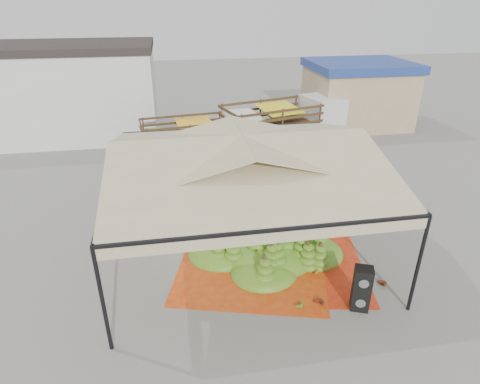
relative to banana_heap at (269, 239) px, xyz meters
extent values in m
plane|color=slate|center=(-0.80, 0.75, -0.58)|extent=(90.00, 90.00, 0.00)
cylinder|color=black|center=(-4.80, -3.25, 0.92)|extent=(0.10, 0.10, 3.00)
cylinder|color=black|center=(3.20, -3.25, 0.92)|extent=(0.10, 0.10, 3.00)
cylinder|color=black|center=(-4.80, 4.75, 0.92)|extent=(0.10, 0.10, 3.00)
cylinder|color=black|center=(3.20, 4.75, 0.92)|extent=(0.10, 0.10, 3.00)
pyramid|color=#C4B68A|center=(-0.80, 0.75, 2.92)|extent=(8.00, 8.00, 1.00)
cube|color=black|center=(-0.80, 0.75, 2.42)|extent=(8.00, 8.00, 0.08)
cube|color=#C4B68A|center=(-0.80, 0.75, 2.24)|extent=(8.00, 8.00, 0.36)
cube|color=silver|center=(-10.80, 14.75, 1.92)|extent=(14.00, 6.00, 5.00)
cube|color=black|center=(-10.80, 14.75, 4.62)|extent=(14.30, 6.30, 0.40)
cube|color=tan|center=(9.20, 13.75, 1.22)|extent=(6.00, 5.00, 3.60)
cube|color=navy|center=(9.20, 13.75, 3.27)|extent=(6.30, 5.30, 0.50)
cube|color=#CF5F13|center=(-0.71, -0.52, -0.58)|extent=(5.62, 5.47, 0.01)
cube|color=red|center=(1.03, -0.97, -0.58)|extent=(4.23, 4.37, 0.01)
ellipsoid|color=#4A7B19|center=(0.00, 0.00, 0.00)|extent=(6.28, 5.54, 1.17)
ellipsoid|color=#AEAC22|center=(-1.07, -1.00, -0.49)|extent=(0.48, 0.44, 0.18)
ellipsoid|color=#AD7F22|center=(1.10, -1.26, -0.48)|extent=(0.48, 0.39, 0.21)
ellipsoid|color=#5C2F15|center=(2.90, -2.19, -0.47)|extent=(0.54, 0.47, 0.22)
ellipsoid|color=#521712|center=(0.77, -2.66, -0.48)|extent=(0.58, 0.56, 0.20)
ellipsoid|color=#407A19|center=(0.20, -2.58, -0.49)|extent=(0.55, 0.54, 0.19)
ellipsoid|color=#417819|center=(-1.24, 2.03, 2.04)|extent=(0.24, 0.24, 0.20)
ellipsoid|color=#417819|center=(0.26, 2.03, 2.04)|extent=(0.24, 0.24, 0.20)
ellipsoid|color=#417819|center=(1.76, 2.03, 2.04)|extent=(0.24, 0.24, 0.20)
ellipsoid|color=#417819|center=(3.26, 2.03, 2.04)|extent=(0.24, 0.24, 0.20)
cube|color=black|center=(1.88, -2.95, -0.25)|extent=(0.61, 0.57, 0.67)
cube|color=black|center=(1.88, -2.95, 0.42)|extent=(0.61, 0.57, 0.67)
imported|color=gray|center=(-0.85, 4.69, 0.31)|extent=(0.74, 0.59, 1.79)
cube|color=#4E391A|center=(-2.17, 9.63, 0.38)|extent=(4.85, 2.74, 0.11)
cube|color=white|center=(0.83, 10.05, 0.47)|extent=(1.92, 2.23, 2.11)
cylinder|color=black|center=(-3.68, 8.49, -0.17)|extent=(0.86, 0.39, 0.83)
cylinder|color=black|center=(-3.94, 10.31, -0.17)|extent=(0.86, 0.39, 0.83)
cylinder|color=black|center=(-0.77, 8.90, -0.17)|extent=(0.86, 0.39, 0.83)
cylinder|color=black|center=(-1.03, 10.72, -0.17)|extent=(0.86, 0.39, 0.83)
cylinder|color=black|center=(0.78, 9.12, -0.17)|extent=(0.86, 0.39, 0.83)
cylinder|color=black|center=(0.52, 10.94, -0.17)|extent=(0.86, 0.39, 0.83)
ellipsoid|color=#407318|center=(-2.17, 9.63, 0.84)|extent=(3.87, 2.15, 0.64)
cube|color=#F2A61A|center=(-1.72, 9.69, 1.21)|extent=(2.08, 2.07, 0.23)
cube|color=#462B17|center=(2.66, 10.67, 0.54)|extent=(5.85, 3.87, 0.13)
cube|color=silver|center=(6.06, 11.66, 0.65)|extent=(2.51, 2.81, 2.47)
cylinder|color=black|center=(1.10, 9.11, -0.10)|extent=(1.02, 0.58, 0.97)
cylinder|color=black|center=(0.50, 11.17, -0.10)|extent=(1.02, 0.58, 0.97)
cylinder|color=black|center=(4.40, 10.06, -0.10)|extent=(1.02, 0.58, 0.97)
cylinder|color=black|center=(3.80, 12.12, -0.10)|extent=(1.02, 0.58, 0.97)
cylinder|color=black|center=(6.16, 10.57, -0.10)|extent=(1.02, 0.58, 0.97)
cylinder|color=black|center=(5.56, 12.63, -0.10)|extent=(1.02, 0.58, 0.97)
ellipsoid|color=#54841B|center=(2.66, 10.67, 1.08)|extent=(4.67, 3.05, 0.75)
cube|color=yellow|center=(3.17, 10.82, 1.51)|extent=(2.66, 2.65, 0.27)
camera|label=1|loc=(-2.89, -10.89, 7.30)|focal=30.00mm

